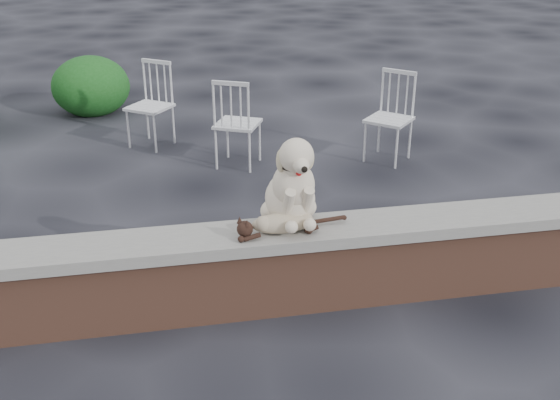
{
  "coord_description": "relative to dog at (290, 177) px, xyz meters",
  "views": [
    {
      "loc": [
        0.02,
        -3.74,
        2.52
      ],
      "look_at": [
        0.77,
        0.2,
        0.7
      ],
      "focal_mm": 42.02,
      "sensor_mm": 36.0,
      "label": 1
    }
  ],
  "objects": [
    {
      "name": "capstone",
      "position": [
        -0.82,
        -0.11,
        -0.36
      ],
      "size": [
        6.2,
        0.4,
        0.08
      ],
      "primitive_type": "cube",
      "color": "slate",
      "rests_on": "brick_wall"
    },
    {
      "name": "chair_d",
      "position": [
        1.56,
        2.42,
        -0.43
      ],
      "size": [
        0.79,
        0.79,
        0.94
      ],
      "primitive_type": null,
      "rotation": [
        0.0,
        0.0,
        -0.75
      ],
      "color": "white",
      "rests_on": "ground"
    },
    {
      "name": "brick_wall",
      "position": [
        -0.82,
        -0.11,
        -0.65
      ],
      "size": [
        6.0,
        0.3,
        0.5
      ],
      "primitive_type": "cube",
      "color": "brown",
      "rests_on": "ground"
    },
    {
      "name": "chair_c",
      "position": [
        -0.02,
        2.58,
        -0.43
      ],
      "size": [
        0.75,
        0.75,
        0.94
      ],
      "primitive_type": null,
      "rotation": [
        0.0,
        0.0,
        2.69
      ],
      "color": "white",
      "rests_on": "ground"
    },
    {
      "name": "chair_b",
      "position": [
        -0.9,
        3.36,
        -0.43
      ],
      "size": [
        0.78,
        0.78,
        0.94
      ],
      "primitive_type": null,
      "rotation": [
        0.0,
        0.0,
        -0.63
      ],
      "color": "white",
      "rests_on": "ground"
    },
    {
      "name": "dog",
      "position": [
        0.0,
        0.0,
        0.0
      ],
      "size": [
        0.46,
        0.58,
        0.64
      ],
      "primitive_type": null,
      "rotation": [
        0.0,
        0.0,
        0.08
      ],
      "color": "beige",
      "rests_on": "capstone"
    },
    {
      "name": "cat",
      "position": [
        -0.08,
        -0.15,
        -0.24
      ],
      "size": [
        0.91,
        0.29,
        0.15
      ],
      "primitive_type": null,
      "rotation": [
        0.0,
        0.0,
        0.08
      ],
      "color": "tan",
      "rests_on": "capstone"
    },
    {
      "name": "ground",
      "position": [
        -0.82,
        -0.11,
        -0.9
      ],
      "size": [
        60.0,
        60.0,
        0.0
      ],
      "primitive_type": "plane",
      "color": "black",
      "rests_on": "ground"
    }
  ]
}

